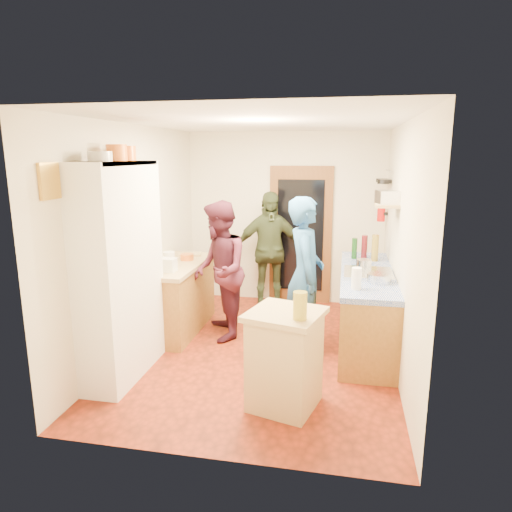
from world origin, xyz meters
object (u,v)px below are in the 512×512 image
(person_left, at_px, (221,270))
(hutch_body, at_px, (121,272))
(right_counter_base, at_px, (365,310))
(person_hob, at_px, (308,275))
(island_base, at_px, (285,362))
(person_back, at_px, (270,251))

(person_left, bearing_deg, hutch_body, -51.69)
(hutch_body, distance_m, right_counter_base, 2.90)
(hutch_body, bearing_deg, person_left, 58.23)
(person_hob, bearing_deg, right_counter_base, -72.17)
(right_counter_base, bearing_deg, person_left, -175.99)
(island_base, relative_size, person_back, 0.49)
(right_counter_base, height_order, person_back, person_back)
(island_base, relative_size, person_left, 0.50)
(hutch_body, distance_m, island_base, 1.88)
(right_counter_base, relative_size, person_hob, 1.22)
(hutch_body, bearing_deg, island_base, -10.90)
(right_counter_base, height_order, person_left, person_left)
(person_left, bearing_deg, person_hob, 59.21)
(person_hob, relative_size, person_back, 1.03)
(hutch_body, bearing_deg, person_hob, 27.97)
(hutch_body, relative_size, right_counter_base, 1.00)
(person_hob, bearing_deg, island_base, 167.58)
(island_base, bearing_deg, hutch_body, 169.10)
(right_counter_base, height_order, island_base, island_base)
(right_counter_base, xyz_separation_m, person_back, (-1.37, 1.09, 0.45))
(hutch_body, height_order, right_counter_base, hutch_body)
(person_hob, xyz_separation_m, person_left, (-1.09, 0.21, -0.04))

